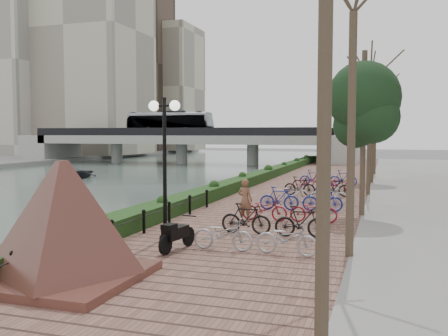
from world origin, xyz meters
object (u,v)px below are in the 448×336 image
at_px(motorcycle, 177,234).
at_px(boat, 71,174).
at_px(pedestrian, 245,200).
at_px(granite_monument, 63,220).
at_px(lamppost, 164,136).

xyz_separation_m(motorcycle, boat, (-19.09, 22.25, -0.51)).
xyz_separation_m(pedestrian, boat, (-19.67, 17.27, -0.84)).
height_order(granite_monument, motorcycle, granite_monument).
distance_m(granite_monument, boat, 31.33).
bearing_deg(motorcycle, pedestrian, 92.47).
height_order(lamppost, motorcycle, lamppost).
bearing_deg(boat, pedestrian, -38.05).
height_order(granite_monument, pedestrian, granite_monument).
distance_m(lamppost, boat, 27.93).
relative_size(granite_monument, motorcycle, 3.10).
xyz_separation_m(granite_monument, pedestrian, (1.80, 8.43, -0.56)).
relative_size(motorcycle, pedestrian, 0.93).
distance_m(lamppost, motorcycle, 3.15).
xyz_separation_m(granite_monument, motorcycle, (1.23, 3.44, -0.89)).
relative_size(lamppost, motorcycle, 2.96).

